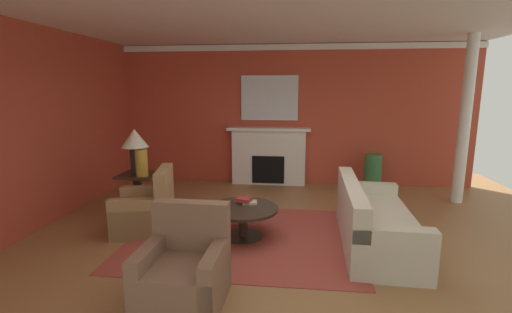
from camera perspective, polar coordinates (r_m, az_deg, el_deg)
ground_plane at (r=5.02m, az=3.74°, el=-13.93°), size 9.46×9.46×0.00m
wall_fireplace at (r=7.99m, az=5.08°, el=6.55°), size 7.87×0.12×3.03m
wall_window at (r=6.26m, az=-32.15°, el=3.79°), size 0.12×7.29×3.03m
ceiling_panel at (r=4.96m, az=4.39°, el=21.95°), size 7.87×7.29×0.06m
crown_moulding at (r=7.93m, az=5.24°, el=16.91°), size 7.87×0.08×0.12m
area_rug at (r=5.27m, az=-2.05°, el=-12.63°), size 3.17×2.53×0.01m
fireplace at (r=7.92m, az=2.02°, el=-0.17°), size 1.80×0.35×1.26m
mantel_mirror at (r=7.90m, az=2.15°, el=9.26°), size 1.24×0.04×0.96m
sofa at (r=5.17m, az=18.11°, el=-10.14°), size 0.98×2.13×0.85m
armchair_near_window at (r=5.62m, az=-16.99°, el=-8.30°), size 0.95×0.95×0.95m
armchair_facing_fireplace at (r=3.79m, az=-11.33°, el=-17.61°), size 0.81×0.81×0.95m
coffee_table at (r=5.15m, az=-2.07°, el=-9.26°), size 1.00×1.00×0.45m
side_table at (r=6.36m, az=-18.23°, el=-5.26°), size 0.56×0.56×0.70m
table_lamp at (r=6.19m, az=-18.68°, el=2.10°), size 0.44×0.44×0.75m
vase_tall_corner at (r=7.81m, az=18.03°, el=-2.42°), size 0.35×0.35×0.77m
vase_on_side_table at (r=6.07m, az=-17.70°, el=-0.95°), size 0.19×0.19×0.43m
book_red_cover at (r=5.26m, az=-1.01°, el=-7.31°), size 0.23×0.20×0.03m
book_art_folio at (r=5.24m, az=-1.91°, el=-6.86°), size 0.24×0.21×0.05m
column_white at (r=7.51m, az=30.24°, el=4.87°), size 0.20×0.20×3.03m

